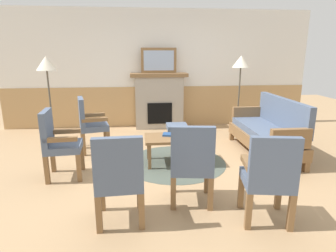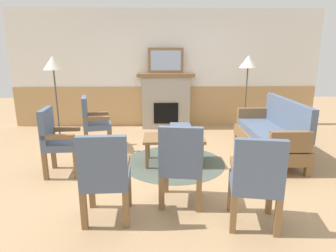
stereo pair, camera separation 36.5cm
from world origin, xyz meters
The scene contains 16 objects.
ground_plane centered at (0.00, 0.00, 0.00)m, with size 14.00×14.00×0.00m, color tan.
wall_back centered at (0.00, 2.60, 1.31)m, with size 7.20×0.14×2.70m.
fireplace centered at (0.00, 2.35, 0.65)m, with size 1.30×0.44×1.28m.
framed_picture centered at (0.00, 2.35, 1.56)m, with size 0.80×0.04×0.56m.
couch centered at (1.75, 0.36, 0.40)m, with size 0.70×1.80×0.98m.
coffee_table centered at (0.09, 0.08, 0.39)m, with size 0.96×0.56×0.44m.
round_rug centered at (0.09, 0.08, 0.00)m, with size 1.65×1.65×0.01m, color #4C564C.
book_on_table centered at (0.01, 0.17, 0.46)m, with size 0.21×0.17×0.03m, color navy.
footstool centered at (0.27, 1.18, 0.28)m, with size 0.40×0.40×0.36m.
armchair_near_fireplace centered at (-1.35, 0.81, 0.54)m, with size 0.58×0.58×0.98m.
armchair_by_window_left centered at (-1.62, -0.28, 0.54)m, with size 0.52×0.52×0.98m.
armchair_front_left centered at (-0.69, -1.53, 0.54)m, with size 0.50×0.50×0.98m.
armchair_front_center centered at (0.82, -1.68, 0.54)m, with size 0.55×0.55×0.98m.
armchair_corner_left centered at (0.11, -1.22, 0.54)m, with size 0.54×0.54×0.98m.
floor_lamp_by_couch centered at (1.69, 1.72, 1.45)m, with size 0.36×0.36×1.68m.
floor_lamp_by_chairs centered at (-2.10, 1.16, 1.45)m, with size 0.36×0.36×1.68m.
Camera 2 is at (-0.12, -4.26, 1.75)m, focal length 30.55 mm.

